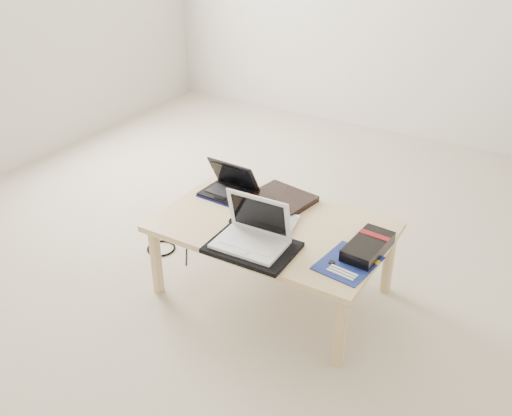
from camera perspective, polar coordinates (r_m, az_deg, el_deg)
The scene contains 13 objects.
ground at distance 3.41m, azimuth 0.10°, elevation -2.79°, with size 4.00×4.00×0.00m, color #BFB39B.
coffee_table at distance 2.78m, azimuth 1.69°, elevation -2.48°, with size 1.10×0.70×0.40m.
book at distance 2.94m, azimuth 2.59°, elevation 0.94°, with size 0.34×0.30×0.03m.
netbook at distance 3.00m, azimuth -2.62°, elevation 2.04°, with size 0.29×0.21×0.19m.
tablet at distance 2.75m, azimuth 0.63°, elevation -1.44°, with size 0.32×0.28×0.01m.
remote at distance 2.71m, azimuth 3.22°, elevation -1.99°, with size 0.10×0.25×0.02m.
neoprene_sleeve at distance 2.56m, azimuth -0.37°, elevation -3.97°, with size 0.39×0.28×0.02m, color black.
white_laptop at distance 2.55m, azimuth -0.31°, elevation -2.59°, with size 0.32×0.23×0.22m.
motherboard at distance 2.51m, azimuth 9.23°, elevation -5.46°, with size 0.25×0.30×0.01m.
gpu_box at distance 2.58m, azimuth 11.13°, elevation -3.82°, with size 0.16×0.29×0.06m.
cable_coil at distance 2.76m, azimuth -1.83°, elevation -1.34°, with size 0.09×0.09×0.01m, color black.
floor_cable_coil at distance 3.33m, azimuth -9.47°, elevation -4.00°, with size 0.16×0.16×0.01m, color black.
floor_cable_trail at distance 3.31m, azimuth -6.97°, elevation -4.03°, with size 0.01×0.01×0.33m, color black.
Camera 1 is at (1.47, -2.47, 1.83)m, focal length 40.00 mm.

